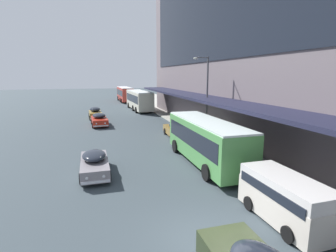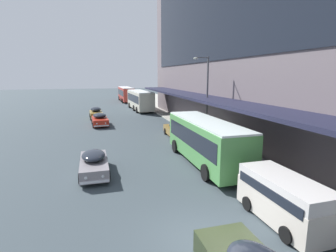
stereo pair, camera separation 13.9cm
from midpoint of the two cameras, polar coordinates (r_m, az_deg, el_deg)
ground at (r=10.83m, az=7.25°, el=-23.23°), size 240.00×240.00×0.00m
transit_bus_kerbside_front at (r=18.28m, az=8.39°, el=-2.78°), size 2.71×9.38×3.06m
transit_bus_kerbside_rear at (r=62.75m, az=-9.09°, el=7.03°), size 2.83×10.97×3.36m
transit_bus_kerbside_far at (r=46.85m, az=-6.04°, el=5.82°), size 3.12×11.36×3.37m
sedan_lead_mid at (r=38.78m, az=-15.30°, el=2.76°), size 1.92×4.39×1.65m
sedan_oncoming_rear at (r=33.19m, az=-14.50°, el=1.39°), size 2.06×4.52×1.53m
sedan_second_near at (r=17.08m, az=-15.61°, el=-7.76°), size 1.79×4.49×1.41m
sedan_far_back at (r=26.19m, az=1.91°, el=-0.83°), size 1.87×4.63×1.46m
vw_van at (r=12.36m, az=23.88°, el=-13.77°), size 1.95×4.57×1.96m
street_lamp at (r=24.41m, az=8.38°, el=7.20°), size 1.50×0.28×7.59m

